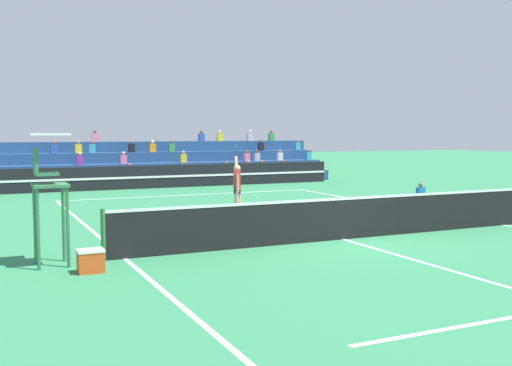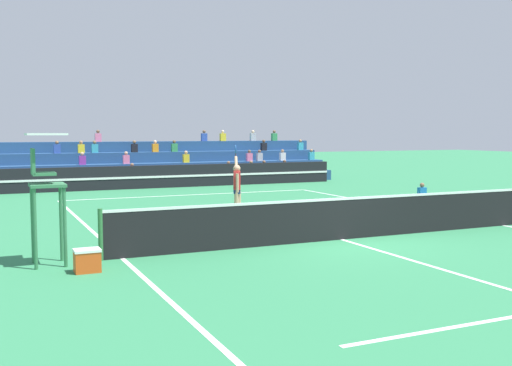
# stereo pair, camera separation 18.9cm
# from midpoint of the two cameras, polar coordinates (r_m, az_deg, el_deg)

# --- Properties ---
(ground_plane) EXTENTS (120.00, 120.00, 0.00)m
(ground_plane) POSITION_cam_midpoint_polar(r_m,az_deg,el_deg) (15.26, 8.51, -5.35)
(ground_plane) COLOR #2D7A4C
(court_lines) EXTENTS (11.10, 23.90, 0.01)m
(court_lines) POSITION_cam_midpoint_polar(r_m,az_deg,el_deg) (15.26, 8.51, -5.34)
(court_lines) COLOR white
(court_lines) RESTS_ON ground
(tennis_net) EXTENTS (12.00, 0.10, 1.10)m
(tennis_net) POSITION_cam_midpoint_polar(r_m,az_deg,el_deg) (15.18, 8.54, -3.33)
(tennis_net) COLOR #2D6B38
(tennis_net) RESTS_ON ground
(sponsor_banner_wall) EXTENTS (18.00, 0.26, 1.10)m
(sponsor_banner_wall) POSITION_cam_midpoint_polar(r_m,az_deg,el_deg) (29.52, -8.29, 0.63)
(sponsor_banner_wall) COLOR black
(sponsor_banner_wall) RESTS_ON ground
(bleacher_stand) EXTENTS (19.69, 3.80, 2.83)m
(bleacher_stand) POSITION_cam_midpoint_polar(r_m,az_deg,el_deg) (32.56, -9.83, 1.50)
(bleacher_stand) COLOR navy
(bleacher_stand) RESTS_ON ground
(umpire_chair) EXTENTS (0.76, 0.84, 2.67)m
(umpire_chair) POSITION_cam_midpoint_polar(r_m,az_deg,el_deg) (12.68, -19.04, 0.20)
(umpire_chair) COLOR #337047
(umpire_chair) RESTS_ON ground
(ball_kid_courtside) EXTENTS (0.30, 0.36, 0.84)m
(ball_kid_courtside) POSITION_cam_midpoint_polar(r_m,az_deg,el_deg) (22.89, 15.74, -1.25)
(ball_kid_courtside) COLOR black
(ball_kid_courtside) RESTS_ON ground
(tennis_player) EXTENTS (0.58, 1.21, 2.36)m
(tennis_player) POSITION_cam_midpoint_polar(r_m,az_deg,el_deg) (18.19, -1.52, -0.54)
(tennis_player) COLOR tan
(tennis_player) RESTS_ON ground
(tennis_ball) EXTENTS (0.07, 0.07, 0.07)m
(tennis_ball) POSITION_cam_midpoint_polar(r_m,az_deg,el_deg) (16.80, -10.37, -4.33)
(tennis_ball) COLOR #C6DB33
(tennis_ball) RESTS_ON ground
(equipment_cooler) EXTENTS (0.50, 0.38, 0.45)m
(equipment_cooler) POSITION_cam_midpoint_polar(r_m,az_deg,el_deg) (12.03, -15.34, -7.12)
(equipment_cooler) COLOR #D84C19
(equipment_cooler) RESTS_ON ground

